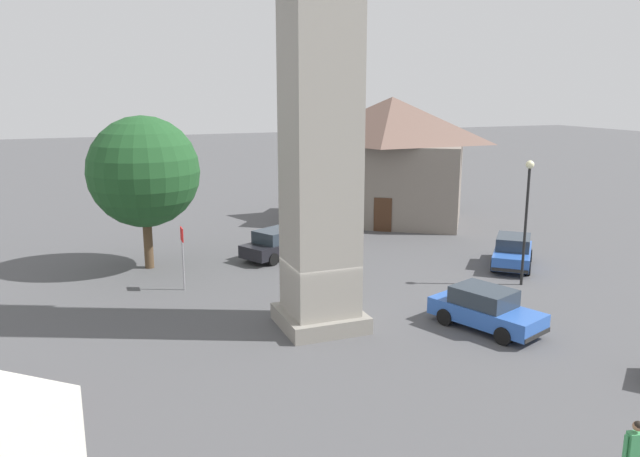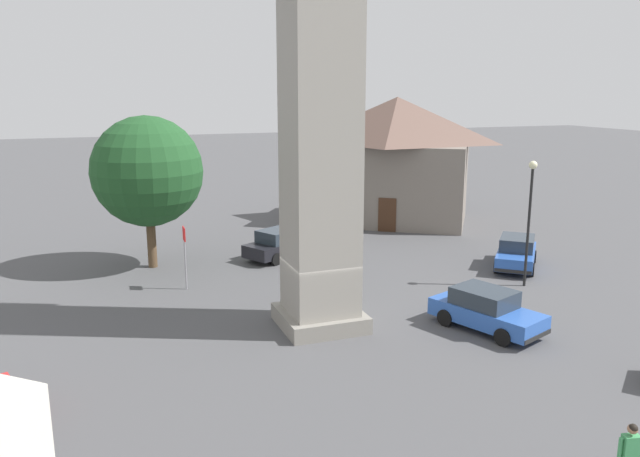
# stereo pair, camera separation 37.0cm
# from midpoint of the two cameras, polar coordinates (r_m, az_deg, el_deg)

# --- Properties ---
(ground_plane) EXTENTS (200.00, 200.00, 0.00)m
(ground_plane) POSITION_cam_midpoint_polar(r_m,az_deg,el_deg) (23.50, -0.46, -8.89)
(ground_plane) COLOR #4C4C4F
(car_blue_kerb) EXTENTS (4.23, 3.97, 1.53)m
(car_blue_kerb) POSITION_cam_midpoint_polar(r_m,az_deg,el_deg) (32.19, 16.90, -2.03)
(car_blue_kerb) COLOR #2D5BB7
(car_blue_kerb) RESTS_ON ground
(car_silver_kerb) EXTENTS (3.44, 4.43, 1.53)m
(car_silver_kerb) POSITION_cam_midpoint_polar(r_m,az_deg,el_deg) (32.44, -4.18, -1.39)
(car_silver_kerb) COLOR black
(car_silver_kerb) RESTS_ON ground
(car_black_far) EXTENTS (4.46, 3.05, 1.53)m
(car_black_far) POSITION_cam_midpoint_polar(r_m,az_deg,el_deg) (23.72, 14.48, -7.14)
(car_black_far) COLOR #2D5BB7
(car_black_far) RESTS_ON ground
(pedestrian) EXTENTS (0.30, 0.55, 1.69)m
(pedestrian) POSITION_cam_midpoint_polar(r_m,az_deg,el_deg) (15.78, 26.23, -17.69)
(pedestrian) COLOR #706656
(pedestrian) RESTS_ON ground
(tree) EXTENTS (5.31, 5.31, 7.42)m
(tree) POSITION_cam_midpoint_polar(r_m,az_deg,el_deg) (31.02, -16.15, 5.00)
(tree) COLOR brown
(tree) RESTS_ON ground
(building_terrace_right) EXTENTS (11.02, 11.67, 8.11)m
(building_terrace_right) POSITION_cam_midpoint_polar(r_m,az_deg,el_deg) (41.17, 6.25, 6.37)
(building_terrace_right) COLOR slate
(building_terrace_right) RESTS_ON ground
(lamp_post) EXTENTS (0.36, 0.36, 5.61)m
(lamp_post) POSITION_cam_midpoint_polar(r_m,az_deg,el_deg) (28.70, 18.07, 2.14)
(lamp_post) COLOR black
(lamp_post) RESTS_ON ground
(road_sign) EXTENTS (0.60, 0.07, 2.80)m
(road_sign) POSITION_cam_midpoint_polar(r_m,az_deg,el_deg) (27.64, -12.84, -1.75)
(road_sign) COLOR gray
(road_sign) RESTS_ON ground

